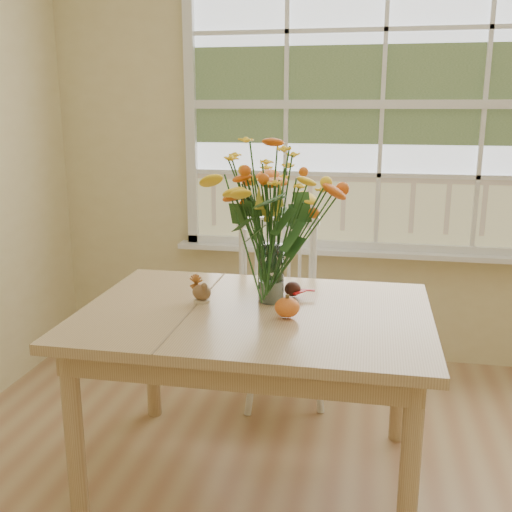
# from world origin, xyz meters

# --- Properties ---
(wall_back) EXTENTS (4.00, 0.02, 2.70)m
(wall_back) POSITION_xyz_m (0.00, 2.25, 1.35)
(wall_back) COLOR beige
(wall_back) RESTS_ON floor
(window) EXTENTS (2.42, 0.12, 1.74)m
(window) POSITION_xyz_m (0.00, 2.21, 1.53)
(window) COLOR silver
(window) RESTS_ON wall_back
(dining_table) EXTENTS (1.40, 1.00, 0.75)m
(dining_table) POSITION_xyz_m (-0.47, 0.88, 0.65)
(dining_table) COLOR tan
(dining_table) RESTS_ON floor
(windsor_chair) EXTENTS (0.54, 0.52, 0.94)m
(windsor_chair) POSITION_xyz_m (-0.49, 1.66, 0.53)
(windsor_chair) COLOR white
(windsor_chair) RESTS_ON floor
(flower_vase) EXTENTS (0.51, 0.51, 0.60)m
(flower_vase) POSITION_xyz_m (-0.43, 1.01, 1.11)
(flower_vase) COLOR white
(flower_vase) RESTS_ON dining_table
(pumpkin) EXTENTS (0.10, 0.10, 0.08)m
(pumpkin) POSITION_xyz_m (-0.33, 0.82, 0.78)
(pumpkin) COLOR #DF541A
(pumpkin) RESTS_ON dining_table
(turkey_figurine) EXTENTS (0.10, 0.08, 0.10)m
(turkey_figurine) POSITION_xyz_m (-0.71, 0.94, 0.79)
(turkey_figurine) COLOR #CCB78C
(turkey_figurine) RESTS_ON dining_table
(dark_gourd) EXTENTS (0.13, 0.10, 0.06)m
(dark_gourd) POSITION_xyz_m (-0.35, 1.09, 0.78)
(dark_gourd) COLOR #38160F
(dark_gourd) RESTS_ON dining_table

